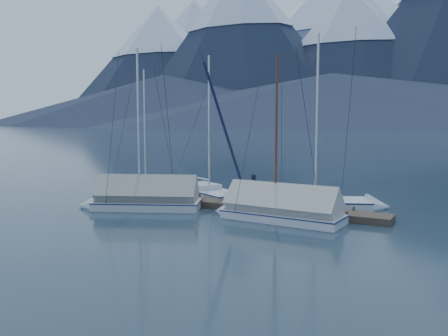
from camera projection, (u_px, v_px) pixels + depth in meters
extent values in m
plane|color=#152430|center=(206.00, 213.00, 24.67)|extent=(1000.00, 1000.00, 0.00)
cone|color=#475675|center=(194.00, 63.00, 508.30)|extent=(308.00, 308.00, 130.00)
cone|color=silver|center=(194.00, 26.00, 504.36)|extent=(133.24, 133.24, 54.60)
cone|color=#475675|center=(338.00, 46.00, 454.47)|extent=(352.00, 352.00, 150.00)
cone|color=#192133|center=(158.00, 66.00, 386.09)|extent=(209.00, 209.00, 95.00)
cone|color=silver|center=(158.00, 31.00, 383.19)|extent=(90.41, 90.41, 39.90)
cone|color=#192133|center=(238.00, 44.00, 334.38)|extent=(190.00, 190.00, 115.00)
cone|color=#192133|center=(348.00, 57.00, 309.27)|extent=(171.00, 171.00, 90.00)
cone|color=silver|center=(349.00, 15.00, 306.52)|extent=(73.97, 73.97, 37.80)
cone|color=#192133|center=(163.00, 101.00, 326.57)|extent=(364.00, 364.00, 35.00)
cone|color=#192133|center=(331.00, 101.00, 261.78)|extent=(416.00, 416.00, 30.00)
cube|color=#382D23|center=(224.00, 204.00, 26.41)|extent=(18.00, 1.50, 0.34)
cube|color=black|center=(138.00, 199.00, 29.24)|extent=(3.00, 1.30, 0.30)
cube|color=black|center=(224.00, 208.00, 26.43)|extent=(3.00, 1.30, 0.30)
cube|color=black|center=(330.00, 219.00, 23.62)|extent=(3.00, 1.30, 0.30)
cylinder|color=#382D23|center=(121.00, 189.00, 30.75)|extent=(0.12, 0.12, 0.35)
cylinder|color=#382D23|center=(106.00, 192.00, 29.53)|extent=(0.12, 0.12, 0.35)
cylinder|color=#382D23|center=(158.00, 193.00, 29.35)|extent=(0.12, 0.12, 0.35)
cylinder|color=#382D23|center=(144.00, 196.00, 28.12)|extent=(0.12, 0.12, 0.35)
cylinder|color=#382D23|center=(200.00, 196.00, 27.94)|extent=(0.12, 0.12, 0.35)
cylinder|color=#382D23|center=(187.00, 200.00, 26.71)|extent=(0.12, 0.12, 0.35)
cylinder|color=#382D23|center=(246.00, 201.00, 26.53)|extent=(0.12, 0.12, 0.35)
cylinder|color=#382D23|center=(234.00, 204.00, 25.31)|extent=(0.12, 0.12, 0.35)
cylinder|color=#382D23|center=(297.00, 205.00, 25.13)|extent=(0.12, 0.12, 0.35)
cylinder|color=#382D23|center=(287.00, 210.00, 23.90)|extent=(0.12, 0.12, 0.35)
cylinder|color=#382D23|center=(354.00, 210.00, 23.72)|extent=(0.12, 0.12, 0.35)
cylinder|color=#382D23|center=(347.00, 215.00, 22.49)|extent=(0.12, 0.12, 0.35)
cube|color=silver|center=(141.00, 190.00, 31.94)|extent=(6.01, 2.88, 0.63)
cube|color=silver|center=(141.00, 194.00, 31.97)|extent=(5.01, 1.88, 0.29)
cube|color=navy|center=(141.00, 186.00, 31.91)|extent=(6.07, 2.91, 0.06)
cone|color=silver|center=(186.00, 193.00, 30.91)|extent=(1.36, 2.00, 1.85)
cube|color=silver|center=(137.00, 183.00, 31.98)|extent=(2.22, 1.67, 0.29)
cylinder|color=#B2B7BF|center=(145.00, 128.00, 31.39)|extent=(0.12, 0.12, 7.69)
cylinder|color=#B2B7BF|center=(128.00, 177.00, 32.15)|extent=(2.57, 0.53, 0.09)
cylinder|color=#26262B|center=(165.00, 129.00, 30.94)|extent=(0.52, 2.87, 7.70)
cube|color=silver|center=(206.00, 194.00, 30.21)|extent=(6.48, 4.76, 0.69)
cube|color=silver|center=(206.00, 199.00, 30.24)|extent=(5.22, 3.49, 0.31)
cube|color=#162742|center=(206.00, 190.00, 30.18)|extent=(6.55, 4.80, 0.06)
cone|color=silver|center=(239.00, 202.00, 27.25)|extent=(1.94, 2.30, 2.00)
cube|color=silver|center=(203.00, 186.00, 30.41)|extent=(2.61, 2.31, 0.31)
cylinder|color=#B2B7BF|center=(209.00, 123.00, 29.40)|extent=(0.12, 0.12, 8.31)
cylinder|color=#B2B7BF|center=(197.00, 177.00, 30.96)|extent=(2.52, 1.40, 0.09)
cylinder|color=#26262B|center=(223.00, 124.00, 28.11)|extent=(1.49, 2.79, 8.32)
cube|color=silver|center=(307.00, 205.00, 26.23)|extent=(7.06, 4.65, 0.74)
cube|color=silver|center=(307.00, 211.00, 26.26)|extent=(5.74, 3.33, 0.34)
cube|color=#161B42|center=(307.00, 200.00, 26.20)|extent=(7.13, 4.69, 0.07)
cone|color=silver|center=(378.00, 207.00, 25.86)|extent=(1.96, 2.46, 2.15)
cube|color=silver|center=(301.00, 196.00, 26.20)|extent=(2.77, 2.35, 0.34)
cylinder|color=#B2B7BF|center=(317.00, 118.00, 25.68)|extent=(0.13, 0.13, 8.95)
cylinder|color=#B2B7BF|center=(287.00, 187.00, 26.23)|extent=(2.83, 1.25, 0.10)
cylinder|color=#26262B|center=(348.00, 118.00, 25.52)|extent=(1.33, 3.13, 8.96)
cube|color=silver|center=(282.00, 218.00, 22.88)|extent=(5.95, 2.42, 0.62)
cube|color=silver|center=(282.00, 224.00, 22.91)|extent=(5.02, 1.44, 0.28)
cube|color=navy|center=(282.00, 213.00, 22.86)|extent=(6.01, 2.44, 0.06)
cone|color=silver|center=(224.00, 211.00, 24.63)|extent=(1.15, 2.05, 1.99)
cylinder|color=#592819|center=(276.00, 134.00, 22.66)|extent=(0.11, 0.11, 7.54)
cylinder|color=#592819|center=(301.00, 202.00, 22.30)|extent=(2.63, 0.24, 0.08)
cylinder|color=#26262B|center=(249.00, 133.00, 23.42)|extent=(0.20, 2.94, 7.54)
cube|color=#B0AEA4|center=(283.00, 204.00, 22.81)|extent=(5.66, 2.44, 2.11)
cube|color=silver|center=(147.00, 207.00, 25.90)|extent=(6.08, 4.15, 0.68)
cube|color=silver|center=(147.00, 212.00, 25.93)|extent=(4.92, 2.96, 0.31)
cube|color=navy|center=(147.00, 202.00, 25.87)|extent=(6.14, 4.19, 0.06)
cone|color=silver|center=(88.00, 206.00, 26.18)|extent=(1.81, 2.25, 1.97)
cylinder|color=#B2B7BF|center=(138.00, 125.00, 25.48)|extent=(0.12, 0.12, 8.19)
cylinder|color=#B2B7BF|center=(166.00, 190.00, 25.72)|extent=(2.41, 1.11, 0.09)
cylinder|color=#26262B|center=(112.00, 125.00, 25.60)|extent=(1.17, 2.67, 8.20)
cube|color=gray|center=(147.00, 193.00, 25.83)|extent=(5.83, 4.07, 2.09)
imported|color=black|center=(254.00, 189.00, 25.26)|extent=(0.52, 0.67, 1.64)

